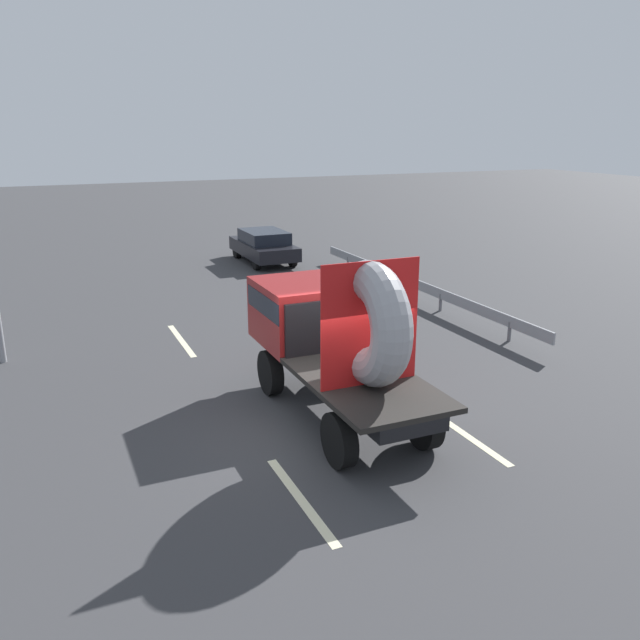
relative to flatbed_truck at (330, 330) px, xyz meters
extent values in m
plane|color=#38383A|center=(-0.37, -0.91, -1.72)|extent=(120.00, 120.00, 0.00)
cylinder|color=black|center=(-0.85, 1.23, -1.22)|extent=(0.28, 0.98, 0.98)
cylinder|color=black|center=(0.85, 1.23, -1.22)|extent=(0.28, 0.98, 0.98)
cylinder|color=black|center=(-0.85, -2.25, -1.22)|extent=(0.28, 0.98, 0.98)
cylinder|color=black|center=(0.85, -2.25, -1.22)|extent=(0.28, 0.98, 0.98)
cube|color=black|center=(0.00, -0.52, -0.75)|extent=(1.30, 5.57, 0.25)
cube|color=maroon|center=(0.00, 1.23, 0.05)|extent=(2.00, 2.07, 1.35)
cube|color=black|center=(0.00, 1.18, 0.34)|extent=(2.02, 1.97, 0.44)
cube|color=black|center=(0.00, -1.55, -0.58)|extent=(2.00, 3.51, 0.10)
cube|color=black|center=(0.00, 0.15, 0.02)|extent=(1.80, 0.08, 1.10)
torus|color=#9E9EA3|center=(0.00, -1.70, 0.60)|extent=(0.72, 2.25, 2.25)
cube|color=red|center=(0.00, -1.70, 0.60)|extent=(1.90, 0.03, 2.25)
cylinder|color=black|center=(2.93, 16.24, -1.39)|extent=(0.22, 0.65, 0.65)
cylinder|color=black|center=(4.51, 16.24, -1.39)|extent=(0.22, 0.65, 0.65)
cylinder|color=black|center=(2.93, 13.52, -1.39)|extent=(0.22, 0.65, 0.65)
cylinder|color=black|center=(4.51, 13.52, -1.39)|extent=(0.22, 0.65, 0.65)
cube|color=black|center=(3.72, 14.88, -1.12)|extent=(1.82, 4.24, 0.55)
cube|color=black|center=(3.72, 14.78, -0.59)|extent=(1.63, 2.37, 0.50)
cube|color=gray|center=(6.33, 7.01, -1.17)|extent=(0.06, 13.28, 0.32)
cylinder|color=slate|center=(6.33, 2.03, -1.44)|extent=(0.10, 0.10, 0.55)
cylinder|color=slate|center=(6.33, 5.35, -1.44)|extent=(0.10, 0.10, 0.55)
cylinder|color=slate|center=(6.33, 8.67, -1.44)|extent=(0.10, 0.10, 0.55)
cylinder|color=slate|center=(6.33, 11.98, -1.44)|extent=(0.10, 0.10, 0.55)
cube|color=beige|center=(-1.86, -2.97, -1.71)|extent=(0.16, 2.72, 0.01)
cube|color=beige|center=(-1.86, 5.69, -1.71)|extent=(0.16, 2.98, 0.01)
cube|color=beige|center=(1.86, -2.48, -1.71)|extent=(0.16, 2.04, 0.01)
cube|color=beige|center=(1.86, 5.48, -1.71)|extent=(0.16, 2.95, 0.01)
camera|label=1|loc=(-5.23, -11.36, 3.93)|focal=36.62mm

